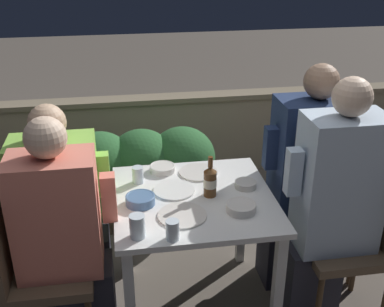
% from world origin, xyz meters
% --- Properties ---
extents(ground_plane, '(16.00, 16.00, 0.00)m').
position_xyz_m(ground_plane, '(0.00, 0.00, 0.00)').
color(ground_plane, '#665B51').
extents(parapet_wall, '(9.00, 0.18, 0.71)m').
position_xyz_m(parapet_wall, '(0.00, 1.69, 0.36)').
color(parapet_wall, gray).
rests_on(parapet_wall, ground_plane).
extents(dining_table, '(0.83, 0.82, 0.72)m').
position_xyz_m(dining_table, '(0.00, 0.00, 0.61)').
color(dining_table, white).
rests_on(dining_table, ground_plane).
extents(planter_hedge, '(1.06, 0.47, 0.71)m').
position_xyz_m(planter_hedge, '(-0.22, 0.96, 0.39)').
color(planter_hedge, brown).
rests_on(planter_hedge, ground_plane).
extents(chair_left_near, '(0.44, 0.44, 0.89)m').
position_xyz_m(chair_left_near, '(-0.85, -0.14, 0.54)').
color(chair_left_near, brown).
rests_on(chair_left_near, ground_plane).
extents(person_coral_top, '(0.48, 0.26, 1.26)m').
position_xyz_m(person_coral_top, '(-0.65, -0.14, 0.63)').
color(person_coral_top, '#282833').
rests_on(person_coral_top, ground_plane).
extents(chair_left_far, '(0.44, 0.44, 0.89)m').
position_xyz_m(chair_left_far, '(-0.88, 0.16, 0.54)').
color(chair_left_far, brown).
rests_on(chair_left_far, ground_plane).
extents(person_green_blouse, '(0.50, 0.26, 1.21)m').
position_xyz_m(person_green_blouse, '(-0.68, 0.16, 0.61)').
color(person_green_blouse, '#282833').
rests_on(person_green_blouse, ground_plane).
extents(chair_right_near, '(0.44, 0.44, 0.89)m').
position_xyz_m(chair_right_near, '(0.88, -0.16, 0.54)').
color(chair_right_near, brown).
rests_on(chair_right_near, ground_plane).
extents(person_blue_shirt, '(0.49, 0.26, 1.38)m').
position_xyz_m(person_blue_shirt, '(0.69, -0.16, 0.69)').
color(person_blue_shirt, '#282833').
rests_on(person_blue_shirt, ground_plane).
extents(chair_right_far, '(0.44, 0.44, 0.89)m').
position_xyz_m(chair_right_far, '(0.87, 0.16, 0.54)').
color(chair_right_far, brown).
rests_on(chair_right_far, ground_plane).
extents(person_navy_jumper, '(0.50, 0.26, 1.36)m').
position_xyz_m(person_navy_jumper, '(0.67, 0.16, 0.68)').
color(person_navy_jumper, '#282833').
rests_on(person_navy_jumper, ground_plane).
extents(beer_bottle, '(0.07, 0.07, 0.22)m').
position_xyz_m(beer_bottle, '(0.08, -0.00, 0.81)').
color(beer_bottle, brown).
rests_on(beer_bottle, dining_table).
extents(plate_0, '(0.22, 0.22, 0.01)m').
position_xyz_m(plate_0, '(-0.09, 0.08, 0.73)').
color(plate_0, white).
rests_on(plate_0, dining_table).
extents(plate_1, '(0.24, 0.24, 0.01)m').
position_xyz_m(plate_1, '(-0.09, -0.18, 0.73)').
color(plate_1, silver).
rests_on(plate_1, dining_table).
extents(plate_2, '(0.22, 0.22, 0.01)m').
position_xyz_m(plate_2, '(0.07, 0.26, 0.73)').
color(plate_2, silver).
rests_on(plate_2, dining_table).
extents(bowl_0, '(0.15, 0.15, 0.04)m').
position_xyz_m(bowl_0, '(0.21, -0.18, 0.75)').
color(bowl_0, silver).
rests_on(bowl_0, dining_table).
extents(bowl_1, '(0.12, 0.12, 0.03)m').
position_xyz_m(bowl_1, '(0.29, 0.06, 0.74)').
color(bowl_1, beige).
rests_on(bowl_1, dining_table).
extents(bowl_2, '(0.15, 0.15, 0.05)m').
position_xyz_m(bowl_2, '(-0.28, -0.03, 0.75)').
color(bowl_2, '#4C709E').
rests_on(bowl_2, dining_table).
extents(bowl_3, '(0.15, 0.15, 0.04)m').
position_xyz_m(bowl_3, '(-0.13, 0.31, 0.74)').
color(bowl_3, silver).
rests_on(bowl_3, dining_table).
extents(glass_cup_0, '(0.06, 0.06, 0.09)m').
position_xyz_m(glass_cup_0, '(-0.28, 0.20, 0.77)').
color(glass_cup_0, silver).
rests_on(glass_cup_0, dining_table).
extents(glass_cup_1, '(0.07, 0.07, 0.11)m').
position_xyz_m(glass_cup_1, '(-0.31, -0.31, 0.78)').
color(glass_cup_1, silver).
rests_on(glass_cup_1, dining_table).
extents(glass_cup_2, '(0.06, 0.06, 0.10)m').
position_xyz_m(glass_cup_2, '(-0.15, -0.36, 0.77)').
color(glass_cup_2, silver).
rests_on(glass_cup_2, dining_table).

